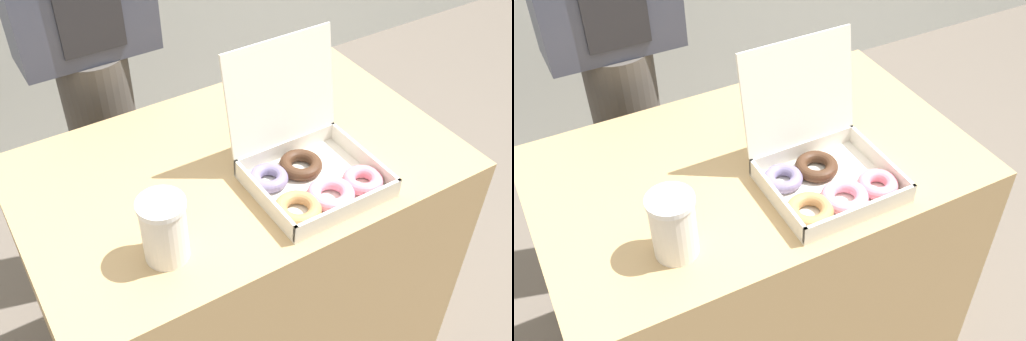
% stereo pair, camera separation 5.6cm
% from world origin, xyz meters
% --- Properties ---
extents(table, '(1.03, 0.65, 0.77)m').
position_xyz_m(table, '(0.00, 0.00, 0.38)').
color(table, tan).
rests_on(table, ground_plane).
extents(donut_box, '(0.30, 0.31, 0.29)m').
position_xyz_m(donut_box, '(0.10, -0.15, 0.81)').
color(donut_box, silver).
rests_on(donut_box, table).
extents(coffee_cup, '(0.10, 0.10, 0.14)m').
position_xyz_m(coffee_cup, '(-0.26, -0.18, 0.84)').
color(coffee_cup, silver).
rests_on(coffee_cup, table).
extents(person_customer, '(0.37, 0.23, 1.64)m').
position_xyz_m(person_customer, '(-0.17, 0.53, 0.93)').
color(person_customer, '#4C4742').
rests_on(person_customer, ground_plane).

